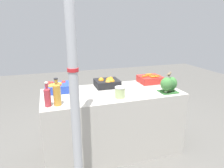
% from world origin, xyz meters
% --- Properties ---
extents(ground_plane, '(10.00, 10.00, 0.00)m').
position_xyz_m(ground_plane, '(0.00, 0.00, 0.00)').
color(ground_plane, '#605E59').
extents(market_table, '(1.73, 0.77, 0.84)m').
position_xyz_m(market_table, '(0.00, 0.00, 0.42)').
color(market_table, '#B7B2A8').
rests_on(market_table, ground_plane).
extents(support_pole, '(0.09, 0.09, 2.36)m').
position_xyz_m(support_pole, '(-0.55, -0.66, 1.18)').
color(support_pole, '#B7BABF').
rests_on(support_pole, ground_plane).
extents(apple_crate, '(0.32, 0.28, 0.13)m').
position_xyz_m(apple_crate, '(-0.65, 0.22, 0.89)').
color(apple_crate, '#2847B7').
rests_on(apple_crate, market_table).
extents(orange_crate, '(0.32, 0.28, 0.13)m').
position_xyz_m(orange_crate, '(0.01, 0.21, 0.90)').
color(orange_crate, black).
rests_on(orange_crate, market_table).
extents(carrot_crate, '(0.32, 0.28, 0.13)m').
position_xyz_m(carrot_crate, '(0.66, 0.22, 0.89)').
color(carrot_crate, red).
rests_on(carrot_crate, market_table).
extents(broccoli_pile, '(0.25, 0.19, 0.20)m').
position_xyz_m(broccoli_pile, '(0.67, -0.23, 0.94)').
color(broccoli_pile, '#2D602D').
rests_on(broccoli_pile, market_table).
extents(juice_bottle_ruby, '(0.07, 0.07, 0.26)m').
position_xyz_m(juice_bottle_ruby, '(-0.77, -0.24, 0.95)').
color(juice_bottle_ruby, '#B2333D').
rests_on(juice_bottle_ruby, market_table).
extents(juice_bottle_amber, '(0.08, 0.08, 0.29)m').
position_xyz_m(juice_bottle_amber, '(-0.68, -0.24, 0.96)').
color(juice_bottle_amber, gold).
rests_on(juice_bottle_amber, market_table).
extents(pickle_jar, '(0.12, 0.12, 0.13)m').
position_xyz_m(pickle_jar, '(0.02, -0.23, 0.90)').
color(pickle_jar, '#B2C684').
rests_on(pickle_jar, market_table).
extents(sparrow_bird, '(0.12, 0.09, 0.05)m').
position_xyz_m(sparrow_bird, '(0.67, -0.22, 1.06)').
color(sparrow_bird, '#4C3D2D').
rests_on(sparrow_bird, broccoli_pile).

